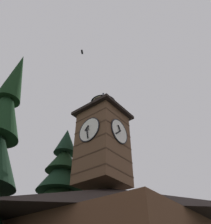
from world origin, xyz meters
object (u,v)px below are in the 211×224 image
(pine_tree_behind, at_px, (58,209))
(clock_tower, at_px, (103,139))
(flying_bird_high, at_px, (82,52))
(moon, at_px, (10,208))

(pine_tree_behind, bearing_deg, clock_tower, 89.48)
(clock_tower, distance_m, flying_bird_high, 9.84)
(moon, distance_m, flying_bird_high, 38.45)
(pine_tree_behind, xyz_separation_m, flying_bird_high, (2.32, 3.52, 14.11))
(clock_tower, relative_size, flying_bird_high, 16.71)
(flying_bird_high, bearing_deg, pine_tree_behind, -123.42)
(moon, height_order, flying_bird_high, flying_bird_high)
(clock_tower, bearing_deg, moon, -110.15)
(moon, bearing_deg, flying_bird_high, 66.10)
(moon, relative_size, flying_bird_high, 3.44)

